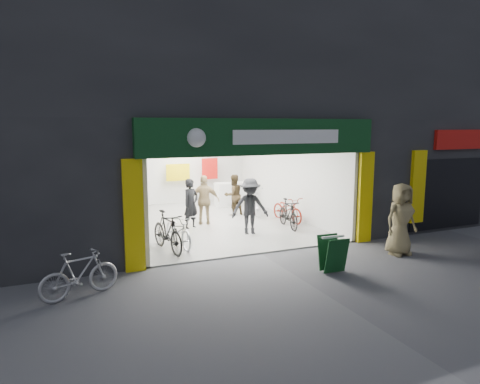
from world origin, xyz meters
TOP-DOWN VIEW (x-y plane):
  - ground at (0.00, 0.00)m, footprint 60.00×60.00m
  - building at (0.91, 4.99)m, footprint 17.00×10.27m
  - bike_left_front at (-1.81, 1.51)m, footprint 0.83×1.84m
  - bike_left_midfront at (-2.21, 1.15)m, footprint 0.82×1.87m
  - bike_left_midback at (-2.50, 4.72)m, footprint 0.77×1.98m
  - bike_left_back at (-2.50, 6.14)m, footprint 0.95×2.06m
  - bike_right_front at (2.03, 2.19)m, footprint 0.68×1.66m
  - bike_right_mid at (2.50, 3.08)m, footprint 0.75×1.75m
  - bike_right_back at (1.80, 4.50)m, footprint 0.76×1.99m
  - parked_bike at (-4.50, -1.18)m, footprint 1.62×0.91m
  - customer_a at (-0.90, 3.37)m, footprint 0.71×0.63m
  - customer_b at (1.15, 4.76)m, footprint 0.83×0.69m
  - customer_c at (0.54, 1.92)m, footprint 1.24×0.86m
  - customer_d at (-0.34, 3.67)m, footprint 1.07×0.72m
  - pedestrian_near at (3.30, -1.42)m, footprint 0.92×0.60m
  - sandwich_board at (0.89, -1.89)m, footprint 0.56×0.57m

SIDE VIEW (x-z plane):
  - ground at x=0.00m, z-range 0.00..0.00m
  - bike_right_mid at x=2.50m, z-range 0.00..0.89m
  - sandwich_board at x=0.89m, z-range 0.04..0.87m
  - bike_left_front at x=-1.81m, z-range 0.00..0.94m
  - parked_bike at x=-4.50m, z-range 0.00..0.94m
  - bike_right_front at x=2.03m, z-range 0.00..0.97m
  - bike_left_midback at x=-2.50m, z-range 0.00..1.02m
  - bike_left_midfront at x=-2.21m, z-range 0.00..1.09m
  - bike_right_back at x=1.80m, z-range 0.00..1.17m
  - bike_left_back at x=-2.50m, z-range 0.00..1.20m
  - customer_b at x=1.15m, z-range 0.00..1.55m
  - customer_a at x=-0.90m, z-range 0.00..1.64m
  - customer_d at x=-0.34m, z-range 0.00..1.70m
  - customer_c at x=0.54m, z-range 0.00..1.75m
  - pedestrian_near at x=3.30m, z-range 0.00..1.88m
  - building at x=0.91m, z-range 0.31..8.31m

